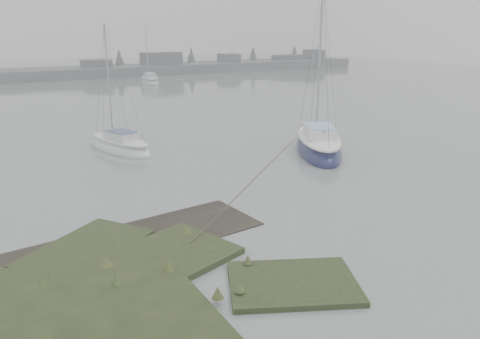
% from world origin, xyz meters
% --- Properties ---
extents(ground, '(160.00, 160.00, 0.00)m').
position_xyz_m(ground, '(0.00, 30.00, 0.00)').
color(ground, slate).
rests_on(ground, ground).
extents(far_shoreline, '(60.00, 8.00, 4.15)m').
position_xyz_m(far_shoreline, '(26.84, 61.90, 0.85)').
color(far_shoreline, '#4C4F51').
rests_on(far_shoreline, ground).
extents(sailboat_main, '(5.72, 7.46, 10.23)m').
position_xyz_m(sailboat_main, '(10.48, 10.74, 0.32)').
color(sailboat_main, '#0D113E').
rests_on(sailboat_main, ground).
extents(sailboat_white, '(3.31, 5.74, 7.69)m').
position_xyz_m(sailboat_white, '(0.66, 16.74, 0.24)').
color(sailboat_white, white).
rests_on(sailboat_white, ground).
extents(sailboat_far_b, '(2.78, 6.20, 8.44)m').
position_xyz_m(sailboat_far_b, '(14.04, 49.55, 0.26)').
color(sailboat_far_b, silver).
rests_on(sailboat_far_b, ground).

